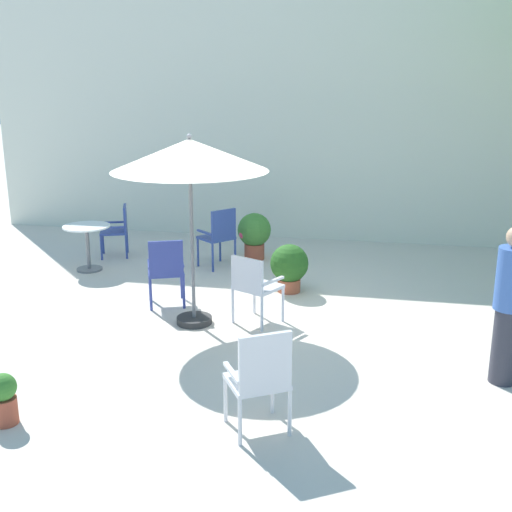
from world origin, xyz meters
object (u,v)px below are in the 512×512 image
Objects in this scene: cafe_table_0 at (87,239)px; potted_plant_3 at (289,266)px; patio_umbrella_0 at (190,157)px; patio_chair_4 at (166,268)px; potted_plant_1 at (254,233)px; patio_chair_0 at (219,234)px; patio_chair_1 at (261,376)px; patio_chair_3 at (254,284)px; patio_chair_2 at (118,227)px; potted_plant_4 at (3,398)px; standing_person at (510,304)px.

cafe_table_0 reaches higher than potted_plant_3.
patio_umbrella_0 is at bearing -38.93° from cafe_table_0.
patio_chair_4 is 2.57m from potted_plant_1.
patio_chair_4 is 1.19× the size of potted_plant_1.
patio_chair_0 reaches higher than potted_plant_1.
patio_chair_1 is 2.52m from patio_chair_3.
patio_umbrella_0 is at bearing -44.10° from patio_chair_4.
cafe_table_0 is (-2.28, 1.84, -1.56)m from patio_umbrella_0.
cafe_table_0 is 0.76× the size of patio_chair_0.
patio_chair_2 is 2.31m from potted_plant_1.
patio_chair_1 is 3.79m from potted_plant_3.
patio_chair_2 is (-2.14, 2.71, -1.56)m from patio_umbrella_0.
patio_chair_4 is at bearing 82.18° from potted_plant_4.
patio_chair_3 reaches higher than potted_plant_3.
patio_umbrella_0 is 2.42m from potted_plant_3.
patio_chair_4 is 1.35× the size of potted_plant_3.
standing_person is at bearing -32.81° from patio_chair_2.
potted_plant_3 is at bearing 79.43° from patio_chair_3.
patio_chair_0 is at bearing 143.20° from potted_plant_3.
patio_chair_4 reaches higher than cafe_table_0.
patio_chair_3 is 2.96m from standing_person.
patio_umbrella_0 reaches higher than patio_chair_1.
standing_person is at bearing -20.63° from patio_chair_3.
potted_plant_1 reaches higher than potted_plant_4.
potted_plant_1 is 5.72m from potted_plant_4.
patio_umbrella_0 reaches higher than patio_chair_4.
patio_chair_3 is 1.85× the size of potted_plant_4.
cafe_table_0 is 0.93× the size of potted_plant_1.
standing_person is (4.02, -1.43, 0.29)m from patio_chair_4.
patio_chair_3 is at bearing 102.70° from patio_chair_1.
patio_chair_2 reaches higher than potted_plant_3.
patio_chair_2 is 3.87m from patio_chair_3.
patio_umbrella_0 is 2.65× the size of patio_chair_3.
patio_chair_4 is 0.58× the size of standing_person.
patio_chair_3 is (0.74, 0.12, -1.54)m from patio_umbrella_0.
patio_chair_2 is 6.71m from standing_person.
potted_plant_4 is (-0.67, -5.00, -0.31)m from patio_chair_0.
patio_umbrella_0 is at bearing 69.93° from potted_plant_4.
standing_person reaches higher than cafe_table_0.
potted_plant_1 is at bearing 130.53° from standing_person.
patio_umbrella_0 is 4.90× the size of potted_plant_4.
standing_person is (2.20, 1.42, 0.28)m from patio_chair_1.
patio_chair_0 is at bearing 138.85° from standing_person.
patio_chair_3 is 0.55× the size of standing_person.
potted_plant_3 is (0.83, -1.55, -0.07)m from potted_plant_1.
potted_plant_4 is at bearing -73.45° from cafe_table_0.
standing_person is at bearing -49.47° from potted_plant_1.
patio_chair_3 is 1.13× the size of potted_plant_1.
patio_chair_3 is (-0.55, 2.46, -0.02)m from patio_chair_1.
patio_chair_2 is 1.12× the size of potted_plant_1.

